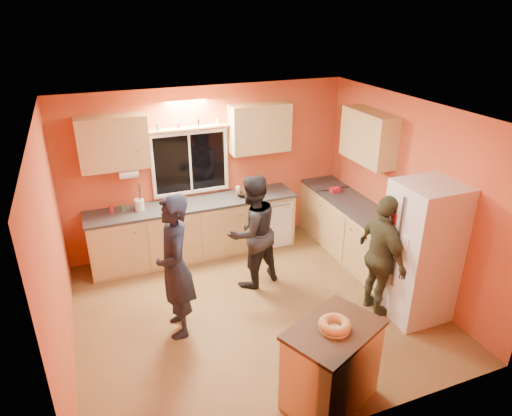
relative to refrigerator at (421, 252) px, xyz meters
name	(u,v)px	position (x,y,z in m)	size (l,w,h in m)	color
ground	(255,309)	(-1.89, 0.80, -0.90)	(4.50, 4.50, 0.00)	brown
room_shell	(252,184)	(-1.77, 1.21, 0.72)	(4.54, 4.04, 2.61)	#D85E37
back_counter	(217,225)	(-1.88, 2.50, -0.45)	(4.23, 0.62, 0.90)	tan
right_counter	(362,237)	(0.06, 1.30, -0.45)	(0.62, 1.84, 0.90)	tan
refrigerator	(421,252)	(0.00, 0.00, 0.00)	(0.72, 0.70, 1.80)	silver
island	(331,365)	(-1.74, -0.87, -0.44)	(1.11, 0.96, 0.90)	tan
bundt_pastry	(335,325)	(-1.74, -0.87, 0.04)	(0.31, 0.31, 0.09)	#B08348
person_left	(175,267)	(-2.90, 0.77, 0.00)	(0.65, 0.43, 1.79)	black
person_center	(252,232)	(-1.69, 1.42, -0.08)	(0.80, 0.62, 1.64)	black
person_right	(382,257)	(-0.42, 0.20, -0.09)	(0.95, 0.40, 1.63)	#363A25
mixing_bowl	(246,193)	(-1.38, 2.51, 0.04)	(0.32, 0.32, 0.08)	#311F10
utensil_crock	(139,205)	(-3.04, 2.53, 0.09)	(0.14, 0.14, 0.17)	beige
potted_plant	(398,223)	(0.01, 0.51, 0.16)	(0.29, 0.25, 0.32)	gray
red_box	(335,190)	(0.01, 2.09, 0.04)	(0.16, 0.12, 0.07)	#B21B28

